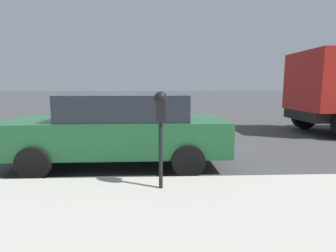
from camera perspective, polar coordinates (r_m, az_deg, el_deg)
name	(u,v)px	position (r m, az deg, el deg)	size (l,w,h in m)	color
ground_plane	(130,155)	(6.86, -8.37, -6.20)	(220.00, 220.00, 0.00)	#424244
parking_meter	(161,115)	(3.91, -1.63, 2.42)	(0.21, 0.19, 1.49)	black
car_green	(120,129)	(5.86, -10.39, -0.56)	(2.01, 4.69, 1.56)	#1E5B33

